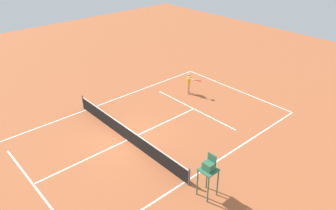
{
  "coord_description": "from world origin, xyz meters",
  "views": [
    {
      "loc": [
        -14.21,
        9.31,
        11.73
      ],
      "look_at": [
        0.62,
        -4.02,
        0.8
      ],
      "focal_mm": 34.52,
      "sensor_mm": 36.0,
      "label": 1
    }
  ],
  "objects": [
    {
      "name": "ground_plane",
      "position": [
        0.0,
        0.0,
        0.0
      ],
      "size": [
        60.0,
        60.0,
        0.0
      ],
      "primitive_type": "plane",
      "color": "#AD5933"
    },
    {
      "name": "court_lines",
      "position": [
        0.0,
        0.0,
        0.0
      ],
      "size": [
        10.44,
        21.99,
        0.01
      ],
      "color": "white",
      "rests_on": "ground"
    },
    {
      "name": "tennis_net",
      "position": [
        0.0,
        0.0,
        0.5
      ],
      "size": [
        11.04,
        0.1,
        1.07
      ],
      "color": "#4C4C51",
      "rests_on": "ground"
    },
    {
      "name": "player_serving",
      "position": [
        2.03,
        -7.55,
        1.03
      ],
      "size": [
        1.32,
        0.61,
        1.72
      ],
      "rotation": [
        0.0,
        0.0,
        1.96
      ],
      "color": "#D8A884",
      "rests_on": "ground"
    },
    {
      "name": "tennis_ball",
      "position": [
        2.29,
        -5.94,
        0.03
      ],
      "size": [
        0.07,
        0.07,
        0.07
      ],
      "primitive_type": "sphere",
      "color": "#CCE033",
      "rests_on": "ground"
    },
    {
      "name": "umpire_chair",
      "position": [
        -6.54,
        -0.2,
        1.61
      ],
      "size": [
        0.8,
        0.8,
        2.41
      ],
      "color": "#2D6B4C",
      "rests_on": "ground"
    }
  ]
}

